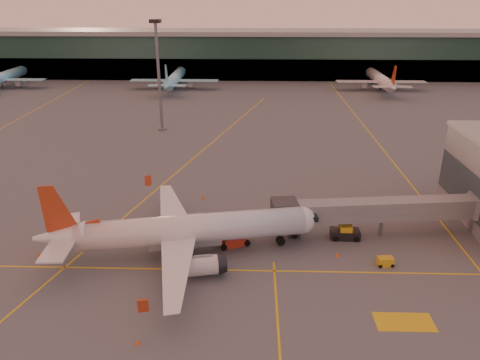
{
  "coord_description": "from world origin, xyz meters",
  "views": [
    {
      "loc": [
        2.32,
        -43.44,
        31.59
      ],
      "look_at": [
        0.32,
        21.89,
        5.0
      ],
      "focal_mm": 35.0,
      "sensor_mm": 36.0,
      "label": 1
    }
  ],
  "objects_px": {
    "catering_truck": "(231,229)",
    "gpu_cart": "(385,262)",
    "main_airplane": "(183,231)",
    "pushback_tug": "(345,233)"
  },
  "relations": [
    {
      "from": "gpu_cart",
      "to": "main_airplane",
      "type": "bearing_deg",
      "value": 168.9
    },
    {
      "from": "catering_truck",
      "to": "pushback_tug",
      "type": "relative_size",
      "value": 1.46
    },
    {
      "from": "main_airplane",
      "to": "gpu_cart",
      "type": "distance_m",
      "value": 25.4
    },
    {
      "from": "catering_truck",
      "to": "gpu_cart",
      "type": "bearing_deg",
      "value": -36.11
    },
    {
      "from": "catering_truck",
      "to": "gpu_cart",
      "type": "distance_m",
      "value": 19.83
    },
    {
      "from": "main_airplane",
      "to": "catering_truck",
      "type": "distance_m",
      "value": 6.65
    },
    {
      "from": "main_airplane",
      "to": "gpu_cart",
      "type": "relative_size",
      "value": 17.1
    },
    {
      "from": "main_airplane",
      "to": "pushback_tug",
      "type": "distance_m",
      "value": 22.14
    },
    {
      "from": "pushback_tug",
      "to": "main_airplane",
      "type": "bearing_deg",
      "value": -165.74
    },
    {
      "from": "gpu_cart",
      "to": "catering_truck",
      "type": "bearing_deg",
      "value": 159.71
    }
  ]
}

